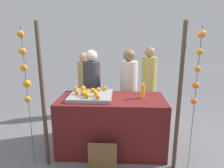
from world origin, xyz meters
TOP-DOWN VIEW (x-y plane):
  - ground_plane at (0.00, 0.00)m, footprint 24.00×24.00m
  - stall_counter at (0.00, 0.00)m, footprint 1.74×0.83m
  - orange_tray at (-0.34, 0.02)m, footprint 0.68×0.67m
  - orange_0 at (-0.51, 0.22)m, footprint 0.09×0.09m
  - orange_1 at (-0.13, 0.26)m, footprint 0.07×0.07m
  - orange_2 at (-0.32, 0.13)m, footprint 0.08×0.08m
  - orange_3 at (-0.24, -0.10)m, footprint 0.09×0.09m
  - orange_4 at (-0.19, -0.24)m, footprint 0.08×0.08m
  - orange_5 at (-0.45, -0.09)m, footprint 0.09×0.09m
  - orange_6 at (-0.56, -0.02)m, footprint 0.08×0.08m
  - orange_7 at (-0.41, 0.01)m, footprint 0.07×0.07m
  - orange_8 at (-0.23, 0.17)m, footprint 0.07×0.07m
  - orange_9 at (-0.37, -0.20)m, footprint 0.09×0.09m
  - orange_10 at (-0.63, 0.18)m, footprint 0.07×0.07m
  - juice_bottle at (0.50, 0.03)m, footprint 0.07×0.07m
  - chalkboard_sign at (-0.10, -0.59)m, footprint 0.41×0.03m
  - vendor_left at (-0.41, 0.62)m, footprint 0.33×0.33m
  - vendor_right at (0.30, 0.64)m, footprint 0.33×0.33m
  - crowd_person_0 at (0.80, 1.44)m, footprint 0.34×0.34m
  - crowd_person_1 at (-0.75, 1.57)m, footprint 0.31×0.31m
  - canopy_post_left at (-0.95, -0.46)m, footprint 0.06×0.06m
  - canopy_post_right at (0.95, -0.46)m, footprint 0.06×0.06m
  - garland_strand_left at (-1.16, -0.47)m, footprint 0.11×0.11m
  - garland_strand_right at (1.16, -0.44)m, footprint 0.10×0.10m

SIDE VIEW (x-z plane):
  - ground_plane at x=0.00m, z-range 0.00..0.00m
  - chalkboard_sign at x=-0.10m, z-range -0.01..0.44m
  - stall_counter at x=0.00m, z-range 0.00..0.92m
  - crowd_person_1 at x=-0.75m, z-range -0.05..1.48m
  - vendor_left at x=-0.41m, z-range -0.06..1.60m
  - vendor_right at x=0.30m, z-range -0.06..1.61m
  - crowd_person_0 at x=0.80m, z-range -0.06..1.62m
  - orange_tray at x=-0.34m, z-range 0.92..0.98m
  - orange_1 at x=-0.13m, z-range 0.98..1.05m
  - orange_10 at x=-0.63m, z-range 0.98..1.05m
  - orange_8 at x=-0.23m, z-range 0.98..1.05m
  - orange_7 at x=-0.41m, z-range 0.98..1.06m
  - orange_2 at x=-0.32m, z-range 0.98..1.06m
  - orange_4 at x=-0.19m, z-range 0.98..1.06m
  - orange_6 at x=-0.56m, z-range 0.98..1.06m
  - orange_3 at x=-0.24m, z-range 0.98..1.07m
  - orange_0 at x=-0.51m, z-range 0.98..1.07m
  - orange_5 at x=-0.45m, z-range 0.98..1.07m
  - orange_9 at x=-0.37m, z-range 0.98..1.07m
  - juice_bottle at x=0.50m, z-range 0.91..1.17m
  - canopy_post_left at x=-0.95m, z-range 0.00..2.10m
  - canopy_post_right at x=0.95m, z-range 0.00..2.10m
  - garland_strand_left at x=-1.16m, z-range 0.45..2.48m
  - garland_strand_right at x=1.16m, z-range 0.51..2.53m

